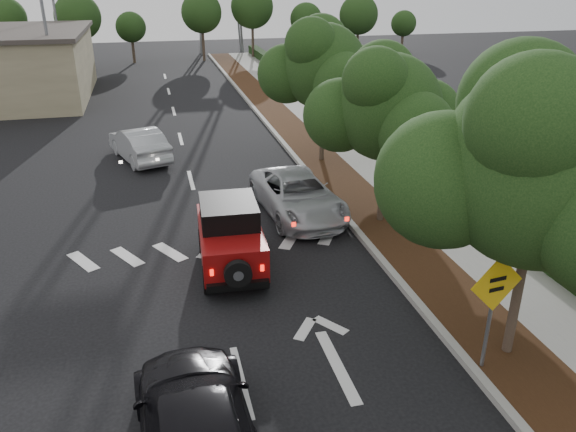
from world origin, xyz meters
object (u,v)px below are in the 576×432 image
object	(u,v)px
silver_suv_ahead	(298,195)
black_suv_oncoming	(197,429)
speed_hump_sign	(494,298)
red_jeep	(230,234)

from	to	relation	value
silver_suv_ahead	black_suv_oncoming	xyz separation A→B (m)	(-4.20, -9.60, 0.02)
black_suv_oncoming	speed_hump_sign	size ratio (longest dim) A/B	1.89
red_jeep	speed_hump_sign	size ratio (longest dim) A/B	1.48
silver_suv_ahead	speed_hump_sign	distance (m)	8.89
black_suv_oncoming	speed_hump_sign	xyz separation A→B (m)	(5.80, 0.92, 1.05)
speed_hump_sign	silver_suv_ahead	bearing A→B (deg)	93.35
silver_suv_ahead	black_suv_oncoming	size ratio (longest dim) A/B	1.02
silver_suv_ahead	speed_hump_sign	size ratio (longest dim) A/B	1.92
red_jeep	silver_suv_ahead	xyz separation A→B (m)	(2.69, 3.02, -0.28)
red_jeep	silver_suv_ahead	bearing A→B (deg)	51.21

